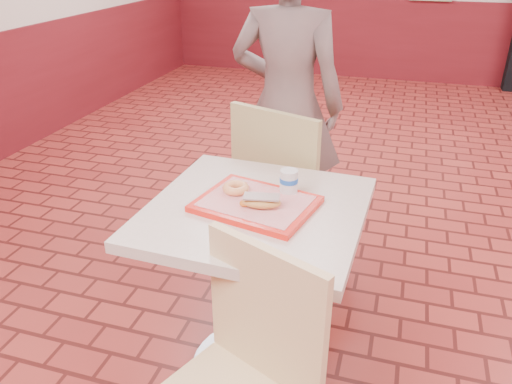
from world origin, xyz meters
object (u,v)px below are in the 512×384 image
(chair_main_front, at_px, (241,379))
(ring_donut, at_px, (236,188))
(chair_main_back, at_px, (287,191))
(serving_tray, at_px, (256,204))
(main_table, at_px, (256,267))
(long_john_donut, at_px, (260,202))
(paper_cup, at_px, (289,181))
(customer, at_px, (287,105))

(chair_main_front, bearing_deg, ring_donut, 133.27)
(chair_main_back, bearing_deg, ring_donut, 103.50)
(chair_main_front, relative_size, chair_main_back, 0.91)
(chair_main_front, height_order, serving_tray, chair_main_front)
(main_table, xyz_separation_m, chair_main_back, (-0.03, 0.63, 0.02))
(long_john_donut, bearing_deg, ring_donut, 144.19)
(chair_main_front, relative_size, serving_tray, 2.27)
(chair_main_back, xyz_separation_m, paper_cup, (0.13, -0.52, 0.32))
(main_table, xyz_separation_m, ring_donut, (-0.09, 0.05, 0.31))
(long_john_donut, height_order, paper_cup, paper_cup)
(long_john_donut, bearing_deg, customer, 98.97)
(chair_main_back, bearing_deg, serving_tray, 112.38)
(chair_main_back, relative_size, ring_donut, 10.17)
(ring_donut, distance_m, long_john_donut, 0.15)
(ring_donut, height_order, paper_cup, paper_cup)
(customer, bearing_deg, chair_main_front, 99.71)
(main_table, distance_m, ring_donut, 0.32)
(serving_tray, distance_m, ring_donut, 0.11)
(long_john_donut, xyz_separation_m, paper_cup, (0.07, 0.15, 0.02))
(chair_main_front, distance_m, customer, 1.64)
(chair_main_front, relative_size, paper_cup, 10.78)
(main_table, height_order, customer, customer)
(paper_cup, bearing_deg, chair_main_back, 103.48)
(serving_tray, height_order, paper_cup, paper_cup)
(customer, bearing_deg, paper_cup, 104.65)
(main_table, bearing_deg, customer, 97.79)
(main_table, height_order, ring_donut, ring_donut)
(serving_tray, bearing_deg, chair_main_back, 92.74)
(paper_cup, bearing_deg, customer, 104.08)
(chair_main_back, distance_m, customer, 0.54)
(main_table, height_order, chair_main_back, chair_main_back)
(ring_donut, bearing_deg, long_john_donut, -35.81)
(customer, bearing_deg, ring_donut, 93.56)
(long_john_donut, bearing_deg, chair_main_front, -80.46)
(chair_main_back, height_order, serving_tray, chair_main_back)
(main_table, relative_size, paper_cup, 9.51)
(ring_donut, relative_size, long_john_donut, 0.65)
(ring_donut, bearing_deg, paper_cup, 18.07)
(chair_main_front, distance_m, serving_tray, 0.61)
(main_table, bearing_deg, serving_tray, 0.00)
(chair_main_front, relative_size, customer, 0.53)
(chair_main_back, relative_size, long_john_donut, 6.60)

